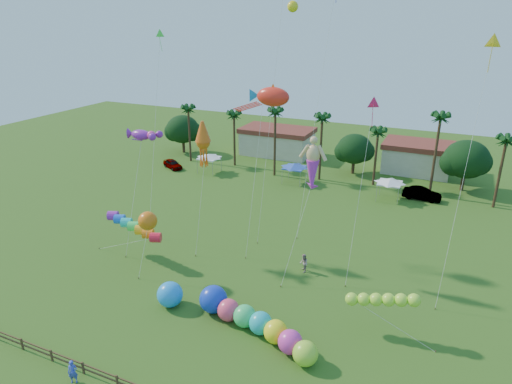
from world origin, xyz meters
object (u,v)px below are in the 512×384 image
at_px(car_b, 422,194).
at_px(spectator_a, 73,372).
at_px(blue_ball, 170,294).
at_px(spectator_b, 304,263).
at_px(car_a, 173,164).
at_px(caterpillar_inflatable, 252,321).

xyz_separation_m(car_b, spectator_a, (-18.14, -44.76, 0.05)).
xyz_separation_m(car_b, blue_ball, (-17.20, -34.59, 0.29)).
height_order(spectator_a, blue_ball, blue_ball).
xyz_separation_m(car_b, spectator_b, (-8.55, -24.51, 0.12)).
xyz_separation_m(spectator_a, spectator_b, (9.59, 20.25, 0.06)).
bearing_deg(blue_ball, car_b, 63.56).
relative_size(spectator_a, blue_ball, 0.79).
height_order(car_b, blue_ball, blue_ball).
bearing_deg(car_a, spectator_b, -98.19).
xyz_separation_m(car_a, spectator_b, (30.09, -21.93, 0.22)).
height_order(car_b, caterpillar_inflatable, caterpillar_inflatable).
height_order(car_a, caterpillar_inflatable, caterpillar_inflatable).
relative_size(car_a, blue_ball, 1.89).
bearing_deg(car_b, spectator_a, 161.10).
height_order(car_b, spectator_a, spectator_a).
relative_size(spectator_a, caterpillar_inflatable, 0.15).
distance_m(car_b, spectator_a, 48.30).
distance_m(car_a, blue_ball, 38.53).
xyz_separation_m(spectator_a, caterpillar_inflatable, (8.79, 9.95, 0.12)).
height_order(car_a, spectator_a, spectator_a).
distance_m(car_a, spectator_b, 37.23).
bearing_deg(spectator_a, car_b, 36.06).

